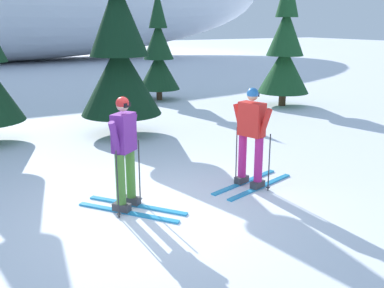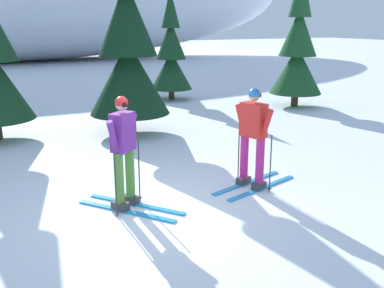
{
  "view_description": "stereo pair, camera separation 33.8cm",
  "coord_description": "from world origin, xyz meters",
  "px_view_note": "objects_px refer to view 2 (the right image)",
  "views": [
    {
      "loc": [
        -2.72,
        -6.04,
        2.92
      ],
      "look_at": [
        0.75,
        0.2,
        0.95
      ],
      "focal_mm": 41.45,
      "sensor_mm": 36.0,
      "label": 1
    },
    {
      "loc": [
        -2.42,
        -6.2,
        2.92
      ],
      "look_at": [
        0.75,
        0.2,
        0.95
      ],
      "focal_mm": 41.45,
      "sensor_mm": 36.0,
      "label": 2
    }
  ],
  "objects_px": {
    "pine_tree_center_right": "(128,47)",
    "pine_tree_right": "(171,55)",
    "pine_tree_far_right": "(298,50)",
    "skier_purple_jacket": "(124,152)",
    "skier_red_jacket": "(253,136)"
  },
  "relations": [
    {
      "from": "skier_purple_jacket",
      "to": "pine_tree_center_right",
      "type": "bearing_deg",
      "value": 70.3
    },
    {
      "from": "pine_tree_center_right",
      "to": "pine_tree_right",
      "type": "height_order",
      "value": "pine_tree_center_right"
    },
    {
      "from": "skier_purple_jacket",
      "to": "pine_tree_far_right",
      "type": "xyz_separation_m",
      "value": [
        8.24,
        5.94,
        1.01
      ]
    },
    {
      "from": "pine_tree_far_right",
      "to": "pine_tree_right",
      "type": "bearing_deg",
      "value": 135.85
    },
    {
      "from": "pine_tree_center_right",
      "to": "pine_tree_far_right",
      "type": "bearing_deg",
      "value": 10.21
    },
    {
      "from": "pine_tree_far_right",
      "to": "pine_tree_center_right",
      "type": "bearing_deg",
      "value": -169.79
    },
    {
      "from": "skier_purple_jacket",
      "to": "pine_tree_far_right",
      "type": "bearing_deg",
      "value": 35.8
    },
    {
      "from": "skier_purple_jacket",
      "to": "pine_tree_right",
      "type": "bearing_deg",
      "value": 62.08
    },
    {
      "from": "pine_tree_center_right",
      "to": "pine_tree_far_right",
      "type": "height_order",
      "value": "pine_tree_center_right"
    },
    {
      "from": "skier_red_jacket",
      "to": "pine_tree_right",
      "type": "height_order",
      "value": "pine_tree_right"
    },
    {
      "from": "skier_purple_jacket",
      "to": "skier_red_jacket",
      "type": "relative_size",
      "value": 0.99
    },
    {
      "from": "skier_red_jacket",
      "to": "pine_tree_right",
      "type": "xyz_separation_m",
      "value": [
        2.54,
        9.34,
        0.76
      ]
    },
    {
      "from": "skier_purple_jacket",
      "to": "skier_red_jacket",
      "type": "height_order",
      "value": "skier_purple_jacket"
    },
    {
      "from": "skier_purple_jacket",
      "to": "pine_tree_far_right",
      "type": "distance_m",
      "value": 10.21
    },
    {
      "from": "skier_red_jacket",
      "to": "pine_tree_right",
      "type": "distance_m",
      "value": 9.71
    }
  ]
}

